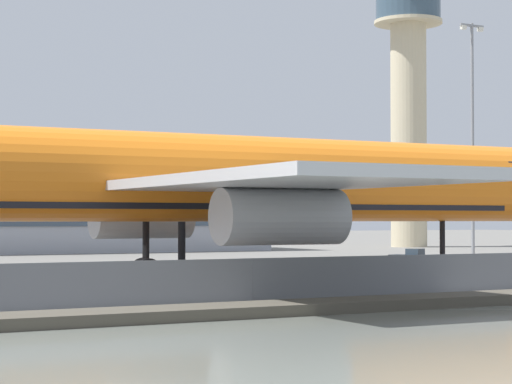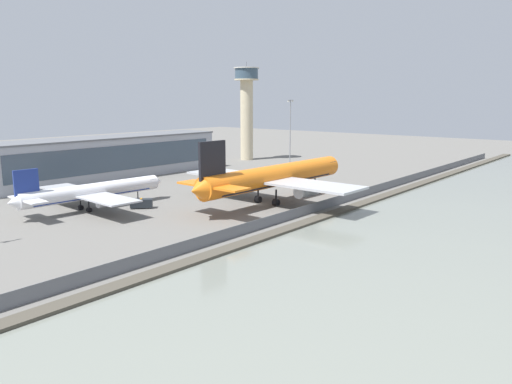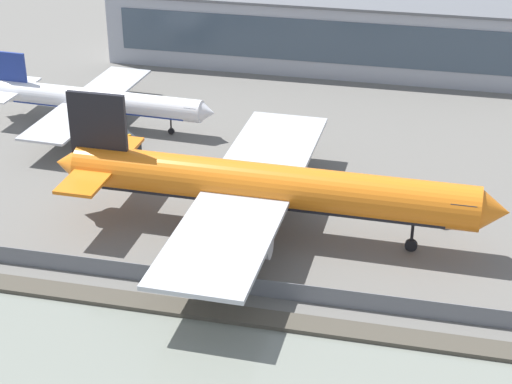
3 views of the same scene
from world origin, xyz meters
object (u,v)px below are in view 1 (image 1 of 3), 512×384
object	(u,v)px
control_tower	(408,91)
apron_light_mast_apron_east	(472,128)
baggage_tug	(411,261)
cargo_jet_orange	(204,181)

from	to	relation	value
control_tower	apron_light_mast_apron_east	world-z (taller)	control_tower
apron_light_mast_apron_east	control_tower	bearing A→B (deg)	62.47
baggage_tug	control_tower	world-z (taller)	control_tower
apron_light_mast_apron_east	cargo_jet_orange	bearing A→B (deg)	-148.77
cargo_jet_orange	apron_light_mast_apron_east	world-z (taller)	apron_light_mast_apron_east
cargo_jet_orange	baggage_tug	world-z (taller)	cargo_jet_orange
cargo_jet_orange	control_tower	size ratio (longest dim) A/B	1.40
cargo_jet_orange	apron_light_mast_apron_east	bearing A→B (deg)	31.23
cargo_jet_orange	apron_light_mast_apron_east	distance (m)	54.09
control_tower	apron_light_mast_apron_east	size ratio (longest dim) A/B	1.61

